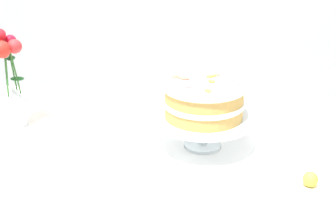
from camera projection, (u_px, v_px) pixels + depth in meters
The scene contains 6 objects.
dining_table at pixel (145, 180), 1.34m from camera, with size 1.40×1.00×0.74m.
linen_napkin at pixel (202, 147), 1.34m from camera, with size 0.32×0.32×0.00m, color white.
cake_stand at pixel (203, 122), 1.31m from camera, with size 0.29×0.29×0.10m.
layer_cake at pixel (204, 99), 1.28m from camera, with size 0.23×0.23×0.11m.
flower_vase at pixel (12, 87), 1.44m from camera, with size 0.10×0.11×0.32m.
fallen_rose at pixel (312, 180), 1.14m from camera, with size 0.10×0.12×0.04m.
Camera 1 is at (0.19, -1.16, 1.36)m, focal length 48.32 mm.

